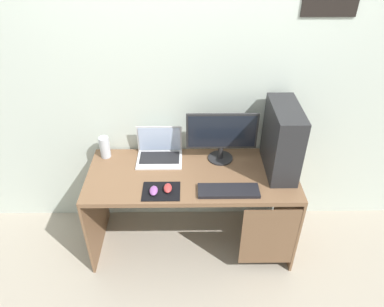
# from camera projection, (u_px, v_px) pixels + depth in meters

# --- Properties ---
(ground_plane) EXTENTS (8.00, 8.00, 0.00)m
(ground_plane) POSITION_uv_depth(u_px,v_px,m) (192.00, 240.00, 3.06)
(ground_plane) COLOR #9E9384
(wall_back) EXTENTS (4.00, 0.05, 2.60)m
(wall_back) POSITION_uv_depth(u_px,v_px,m) (192.00, 79.00, 2.60)
(wall_back) COLOR beige
(wall_back) RESTS_ON ground_plane
(desk) EXTENTS (1.54, 0.64, 0.72)m
(desk) POSITION_uv_depth(u_px,v_px,m) (194.00, 189.00, 2.71)
(desk) COLOR brown
(desk) RESTS_ON ground_plane
(pc_tower) EXTENTS (0.19, 0.46, 0.51)m
(pc_tower) POSITION_uv_depth(u_px,v_px,m) (282.00, 140.00, 2.55)
(pc_tower) COLOR #232326
(pc_tower) RESTS_ON desk
(monitor) EXTENTS (0.52, 0.19, 0.40)m
(monitor) POSITION_uv_depth(u_px,v_px,m) (222.00, 135.00, 2.66)
(monitor) COLOR #232326
(monitor) RESTS_ON desk
(laptop) EXTENTS (0.34, 0.24, 0.25)m
(laptop) POSITION_uv_depth(u_px,v_px,m) (160.00, 152.00, 2.77)
(laptop) COLOR silver
(laptop) RESTS_ON desk
(speaker) EXTENTS (0.08, 0.08, 0.17)m
(speaker) POSITION_uv_depth(u_px,v_px,m) (105.00, 147.00, 2.77)
(speaker) COLOR #B7BCC6
(speaker) RESTS_ON desk
(keyboard) EXTENTS (0.42, 0.14, 0.02)m
(keyboard) POSITION_uv_depth(u_px,v_px,m) (229.00, 191.00, 2.47)
(keyboard) COLOR black
(keyboard) RESTS_ON desk
(mousepad) EXTENTS (0.26, 0.20, 0.00)m
(mousepad) POSITION_uv_depth(u_px,v_px,m) (161.00, 191.00, 2.48)
(mousepad) COLOR black
(mousepad) RESTS_ON desk
(mouse_left) EXTENTS (0.06, 0.10, 0.03)m
(mouse_left) POSITION_uv_depth(u_px,v_px,m) (168.00, 188.00, 2.47)
(mouse_left) COLOR #B23333
(mouse_left) RESTS_ON mousepad
(mouse_right) EXTENTS (0.06, 0.10, 0.03)m
(mouse_right) POSITION_uv_depth(u_px,v_px,m) (154.00, 191.00, 2.45)
(mouse_right) COLOR #8C4C99
(mouse_right) RESTS_ON mousepad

